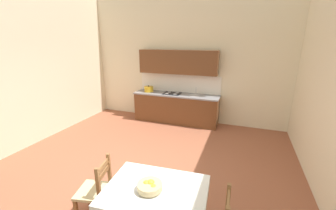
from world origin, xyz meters
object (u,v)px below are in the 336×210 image
at_px(dining_table, 156,199).
at_px(fruit_bowl, 150,186).
at_px(dining_chair_tv_side, 96,190).
at_px(kitchen_cabinetry, 176,95).

bearing_deg(dining_table, fruit_bowl, -140.06).
distance_m(dining_chair_tv_side, fruit_bowl, 0.96).
relative_size(dining_chair_tv_side, fruit_bowl, 3.10).
bearing_deg(dining_chair_tv_side, fruit_bowl, -5.39).
height_order(kitchen_cabinetry, fruit_bowl, kitchen_cabinetry).
relative_size(kitchen_cabinetry, dining_table, 2.03).
height_order(dining_table, fruit_bowl, fruit_bowl).
height_order(kitchen_cabinetry, dining_chair_tv_side, kitchen_cabinetry).
bearing_deg(kitchen_cabinetry, dining_chair_tv_side, -88.12).
bearing_deg(fruit_bowl, kitchen_cabinetry, 103.83).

